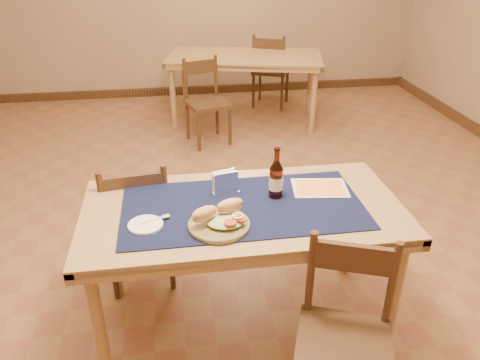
{
  "coord_description": "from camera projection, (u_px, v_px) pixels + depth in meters",
  "views": [
    {
      "loc": [
        -0.31,
        -2.78,
        1.97
      ],
      "look_at": [
        0.0,
        -0.7,
        0.85
      ],
      "focal_mm": 35.0,
      "sensor_mm": 36.0,
      "label": 1
    }
  ],
  "objects": [
    {
      "name": "fork",
      "position": [
        157.0,
        219.0,
        2.21
      ],
      "size": [
        0.15,
        0.07,
        0.0
      ],
      "color": "#9CDD79",
      "rests_on": "side_plate"
    },
    {
      "name": "baseboard",
      "position": [
        226.0,
        233.0,
        3.37
      ],
      "size": [
        6.0,
        7.0,
        0.1
      ],
      "color": "#472B19",
      "rests_on": "ground"
    },
    {
      "name": "room",
      "position": [
        222.0,
        42.0,
        2.73
      ],
      "size": [
        6.04,
        7.04,
        2.84
      ],
      "color": "brown",
      "rests_on": "ground"
    },
    {
      "name": "chair_main_far",
      "position": [
        137.0,
        221.0,
        2.78
      ],
      "size": [
        0.44,
        0.44,
        0.86
      ],
      "color": "#472B19",
      "rests_on": "ground"
    },
    {
      "name": "beer_bottle",
      "position": [
        276.0,
        179.0,
        2.37
      ],
      "size": [
        0.07,
        0.07,
        0.27
      ],
      "color": "#49190D",
      "rests_on": "placemat"
    },
    {
      "name": "chair_back_far",
      "position": [
        270.0,
        69.0,
        5.75
      ],
      "size": [
        0.55,
        0.55,
        0.91
      ],
      "color": "#472B19",
      "rests_on": "ground"
    },
    {
      "name": "main_table",
      "position": [
        243.0,
        221.0,
        2.38
      ],
      "size": [
        1.6,
        0.8,
        0.75
      ],
      "color": "#A07A4B",
      "rests_on": "ground"
    },
    {
      "name": "chair_main_near",
      "position": [
        345.0,
        337.0,
        1.98
      ],
      "size": [
        0.52,
        0.52,
        0.86
      ],
      "color": "#472B19",
      "rests_on": "ground"
    },
    {
      "name": "menu_card",
      "position": [
        320.0,
        188.0,
        2.5
      ],
      "size": [
        0.32,
        0.25,
        0.01
      ],
      "color": "beige",
      "rests_on": "placemat"
    },
    {
      "name": "placemat",
      "position": [
        243.0,
        206.0,
        2.34
      ],
      "size": [
        1.2,
        0.6,
        0.01
      ],
      "primitive_type": "cube",
      "color": "#0F1739",
      "rests_on": "main_table"
    },
    {
      "name": "back_table",
      "position": [
        245.0,
        63.0,
        5.24
      ],
      "size": [
        1.84,
        1.21,
        0.75
      ],
      "color": "#A07A4B",
      "rests_on": "ground"
    },
    {
      "name": "chair_back_near",
      "position": [
        206.0,
        100.0,
        4.77
      ],
      "size": [
        0.49,
        0.49,
        0.86
      ],
      "color": "#472B19",
      "rests_on": "ground"
    },
    {
      "name": "sandwich_plate",
      "position": [
        220.0,
        220.0,
        2.16
      ],
      "size": [
        0.29,
        0.29,
        0.11
      ],
      "color": "olive",
      "rests_on": "placemat"
    },
    {
      "name": "side_plate",
      "position": [
        145.0,
        225.0,
        2.17
      ],
      "size": [
        0.16,
        0.16,
        0.01
      ],
      "color": "white",
      "rests_on": "placemat"
    },
    {
      "name": "napkin_holder",
      "position": [
        225.0,
        183.0,
        2.43
      ],
      "size": [
        0.15,
        0.08,
        0.12
      ],
      "color": "white",
      "rests_on": "placemat"
    }
  ]
}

